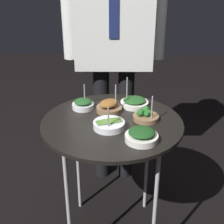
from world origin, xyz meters
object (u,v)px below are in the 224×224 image
Objects in this scene: bowl_roast_near_rim at (109,107)px; bowl_broccoli_back_left at (146,116)px; bowl_spinach_front_left at (83,104)px; waiter_figure at (114,29)px; bowl_spinach_front_center at (142,136)px; serving_cart at (112,130)px; bowl_asparagus_mid_right at (109,125)px; bowl_spinach_far_rim at (134,102)px.

bowl_broccoli_back_left is at bearing -27.05° from bowl_roast_near_rim.
bowl_spinach_front_left is 0.56m from waiter_figure.
bowl_roast_near_rim is 0.34m from bowl_spinach_front_center.
bowl_broccoli_back_left is (0.04, 0.21, -0.01)m from bowl_spinach_front_center.
bowl_spinach_front_center reaches higher than serving_cart.
bowl_broccoli_back_left is (0.19, -0.09, -0.01)m from bowl_roast_near_rim.
waiter_figure is (0.02, 0.64, 0.33)m from bowl_asparagus_mid_right.
bowl_asparagus_mid_right is at bearing -100.74° from serving_cart.
bowl_spinach_front_left is at bearing -111.45° from waiter_figure.
waiter_figure is (-0.16, 0.55, 0.33)m from bowl_broccoli_back_left.
serving_cart is 0.18m from bowl_broccoli_back_left.
bowl_spinach_front_center is 0.09× the size of waiter_figure.
bowl_roast_near_rim is at bearing 98.21° from serving_cart.
waiter_figure is (-0.12, 0.38, 0.33)m from bowl_spinach_far_rim.
bowl_spinach_front_left is at bearing -172.63° from bowl_spinach_far_rim.
serving_cart is 0.23m from bowl_spinach_far_rim.
bowl_roast_near_rim reaches higher than serving_cart.
bowl_broccoli_back_left is 0.08× the size of waiter_figure.
bowl_spinach_front_left is at bearing 130.53° from bowl_spinach_front_center.
bowl_asparagus_mid_right is (-0.01, -0.07, 0.07)m from serving_cart.
bowl_roast_near_rim reaches higher than bowl_spinach_front_center.
bowl_roast_near_rim is at bearing 90.82° from bowl_asparagus_mid_right.
bowl_roast_near_rim is 1.12× the size of bowl_broccoli_back_left.
bowl_spinach_far_rim is 1.10× the size of bowl_spinach_front_center.
bowl_spinach_front_left is (-0.16, 0.15, 0.08)m from serving_cart.
bowl_spinach_front_left is at bearing 136.54° from serving_cart.
bowl_roast_near_rim is at bearing -92.87° from waiter_figure.
bowl_roast_near_rim is at bearing -14.52° from bowl_spinach_front_left.
serving_cart is 4.81× the size of bowl_roast_near_rim.
bowl_asparagus_mid_right is (-0.14, -0.26, -0.00)m from bowl_spinach_far_rim.
waiter_figure is (0.02, 0.46, 0.32)m from bowl_roast_near_rim.
serving_cart is 5.02× the size of bowl_spinach_front_center.
bowl_spinach_far_rim reaches higher than bowl_asparagus_mid_right.
bowl_broccoli_back_left is (0.17, 0.02, 0.07)m from serving_cart.
bowl_spinach_far_rim is 1.18× the size of bowl_broccoli_back_left.
bowl_spinach_far_rim reaches higher than serving_cart.
bowl_spinach_front_center is (0.15, -0.12, 0.01)m from bowl_asparagus_mid_right.
bowl_spinach_far_rim is 0.52m from waiter_figure.
bowl_spinach_far_rim is 0.17m from bowl_broccoli_back_left.
waiter_figure is at bearing 68.55° from bowl_spinach_front_left.
bowl_spinach_front_left is at bearing 165.48° from bowl_roast_near_rim.
serving_cart is 0.10m from bowl_asparagus_mid_right.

